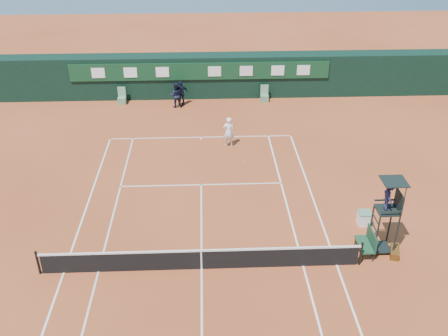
{
  "coord_description": "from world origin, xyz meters",
  "views": [
    {
      "loc": [
        0.26,
        -15.36,
        13.51
      ],
      "look_at": [
        1.16,
        6.0,
        1.2
      ],
      "focal_mm": 40.0,
      "sensor_mm": 36.0,
      "label": 1
    }
  ],
  "objects_px": {
    "tennis_net": "(201,259)",
    "cooler": "(364,218)",
    "player_bench": "(368,242)",
    "player": "(229,132)",
    "umpire_chair": "(389,201)"
  },
  "relations": [
    {
      "from": "player_bench",
      "to": "player",
      "type": "bearing_deg",
      "value": 117.73
    },
    {
      "from": "player_bench",
      "to": "umpire_chair",
      "type": "bearing_deg",
      "value": 15.54
    },
    {
      "from": "tennis_net",
      "to": "cooler",
      "type": "height_order",
      "value": "tennis_net"
    },
    {
      "from": "tennis_net",
      "to": "player_bench",
      "type": "height_order",
      "value": "same"
    },
    {
      "from": "tennis_net",
      "to": "cooler",
      "type": "distance_m",
      "value": 7.85
    },
    {
      "from": "umpire_chair",
      "to": "cooler",
      "type": "relative_size",
      "value": 5.3
    },
    {
      "from": "umpire_chair",
      "to": "player_bench",
      "type": "xyz_separation_m",
      "value": [
        -0.62,
        -0.17,
        -1.86
      ]
    },
    {
      "from": "player",
      "to": "tennis_net",
      "type": "bearing_deg",
      "value": 76.54
    },
    {
      "from": "player",
      "to": "player_bench",
      "type": "bearing_deg",
      "value": 112.9
    },
    {
      "from": "tennis_net",
      "to": "cooler",
      "type": "relative_size",
      "value": 20.0
    },
    {
      "from": "player_bench",
      "to": "cooler",
      "type": "xyz_separation_m",
      "value": [
        0.48,
        2.03,
        -0.27
      ]
    },
    {
      "from": "tennis_net",
      "to": "umpire_chair",
      "type": "xyz_separation_m",
      "value": [
        7.51,
        0.87,
        1.95
      ]
    },
    {
      "from": "tennis_net",
      "to": "umpire_chair",
      "type": "height_order",
      "value": "umpire_chair"
    },
    {
      "from": "umpire_chair",
      "to": "cooler",
      "type": "xyz_separation_m",
      "value": [
        -0.15,
        1.85,
        -2.13
      ]
    },
    {
      "from": "cooler",
      "to": "player",
      "type": "height_order",
      "value": "player"
    }
  ]
}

